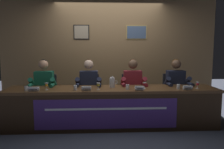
# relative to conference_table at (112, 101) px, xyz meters

# --- Properties ---
(ground_plane) EXTENTS (12.00, 12.00, 0.00)m
(ground_plane) POSITION_rel_conference_table_xyz_m (0.00, 0.11, -0.50)
(ground_plane) COLOR #383D4C
(wall_back_panelled) EXTENTS (5.07, 0.14, 2.60)m
(wall_back_panelled) POSITION_rel_conference_table_xyz_m (0.00, 1.43, 0.80)
(wall_back_panelled) COLOR #937047
(wall_back_panelled) RESTS_ON ground_plane
(conference_table) EXTENTS (3.87, 0.74, 0.72)m
(conference_table) POSITION_rel_conference_table_xyz_m (0.00, 0.00, 0.00)
(conference_table) COLOR brown
(conference_table) RESTS_ON ground_plane
(chair_far_left) EXTENTS (0.44, 0.44, 0.90)m
(chair_far_left) POSITION_rel_conference_table_xyz_m (-1.34, 0.66, -0.06)
(chair_far_left) COLOR black
(chair_far_left) RESTS_ON ground_plane
(panelist_far_left) EXTENTS (0.51, 0.48, 1.23)m
(panelist_far_left) POSITION_rel_conference_table_xyz_m (-1.34, 0.47, 0.22)
(panelist_far_left) COLOR black
(panelist_far_left) RESTS_ON ground_plane
(nameplate_far_left) EXTENTS (0.19, 0.06, 0.08)m
(nameplate_far_left) POSITION_rel_conference_table_xyz_m (-1.35, -0.16, 0.26)
(nameplate_far_left) COLOR white
(nameplate_far_left) RESTS_ON conference_table
(juice_glass_far_left) EXTENTS (0.06, 0.06, 0.12)m
(juice_glass_far_left) POSITION_rel_conference_table_xyz_m (-1.16, -0.01, 0.31)
(juice_glass_far_left) COLOR white
(juice_glass_far_left) RESTS_ON conference_table
(water_cup_far_left) EXTENTS (0.06, 0.06, 0.08)m
(water_cup_far_left) POSITION_rel_conference_table_xyz_m (-1.49, -0.08, 0.26)
(water_cup_far_left) COLOR silver
(water_cup_far_left) RESTS_ON conference_table
(chair_center_left) EXTENTS (0.44, 0.44, 0.90)m
(chair_center_left) POSITION_rel_conference_table_xyz_m (-0.44, 0.66, -0.06)
(chair_center_left) COLOR black
(chair_center_left) RESTS_ON ground_plane
(panelist_center_left) EXTENTS (0.51, 0.48, 1.23)m
(panelist_center_left) POSITION_rel_conference_table_xyz_m (-0.44, 0.47, 0.22)
(panelist_center_left) COLOR black
(panelist_center_left) RESTS_ON ground_plane
(nameplate_center_left) EXTENTS (0.17, 0.06, 0.08)m
(nameplate_center_left) POSITION_rel_conference_table_xyz_m (-0.45, -0.16, 0.26)
(nameplate_center_left) COLOR white
(nameplate_center_left) RESTS_ON conference_table
(juice_glass_center_left) EXTENTS (0.06, 0.06, 0.12)m
(juice_glass_center_left) POSITION_rel_conference_table_xyz_m (-0.25, -0.05, 0.31)
(juice_glass_center_left) COLOR white
(juice_glass_center_left) RESTS_ON conference_table
(water_cup_center_left) EXTENTS (0.06, 0.06, 0.08)m
(water_cup_center_left) POSITION_rel_conference_table_xyz_m (-0.65, -0.07, 0.26)
(water_cup_center_left) COLOR silver
(water_cup_center_left) RESTS_ON conference_table
(chair_center_right) EXTENTS (0.44, 0.44, 0.90)m
(chair_center_right) POSITION_rel_conference_table_xyz_m (0.45, 0.66, -0.06)
(chair_center_right) COLOR black
(chair_center_right) RESTS_ON ground_plane
(panelist_center_right) EXTENTS (0.51, 0.48, 1.23)m
(panelist_center_right) POSITION_rel_conference_table_xyz_m (0.45, 0.47, 0.22)
(panelist_center_right) COLOR black
(panelist_center_right) RESTS_ON ground_plane
(nameplate_center_right) EXTENTS (0.15, 0.06, 0.08)m
(nameplate_center_right) POSITION_rel_conference_table_xyz_m (0.47, -0.17, 0.26)
(nameplate_center_right) COLOR white
(nameplate_center_right) RESTS_ON conference_table
(juice_glass_center_right) EXTENTS (0.06, 0.06, 0.12)m
(juice_glass_center_right) POSITION_rel_conference_table_xyz_m (0.58, -0.03, 0.31)
(juice_glass_center_right) COLOR white
(juice_glass_center_right) RESTS_ON conference_table
(water_cup_center_right) EXTENTS (0.06, 0.06, 0.08)m
(water_cup_center_right) POSITION_rel_conference_table_xyz_m (0.27, -0.04, 0.26)
(water_cup_center_right) COLOR silver
(water_cup_center_right) RESTS_ON conference_table
(chair_far_right) EXTENTS (0.44, 0.44, 0.90)m
(chair_far_right) POSITION_rel_conference_table_xyz_m (1.34, 0.66, -0.06)
(chair_far_right) COLOR black
(chair_far_right) RESTS_ON ground_plane
(panelist_far_right) EXTENTS (0.51, 0.48, 1.23)m
(panelist_far_right) POSITION_rel_conference_table_xyz_m (1.34, 0.47, 0.22)
(panelist_far_right) COLOR black
(panelist_far_right) RESTS_ON ground_plane
(nameplate_far_right) EXTENTS (0.16, 0.06, 0.08)m
(nameplate_far_right) POSITION_rel_conference_table_xyz_m (1.32, -0.17, 0.26)
(nameplate_far_right) COLOR white
(nameplate_far_right) RESTS_ON conference_table
(juice_glass_far_right) EXTENTS (0.06, 0.06, 0.12)m
(juice_glass_far_right) POSITION_rel_conference_table_xyz_m (1.55, -0.04, 0.31)
(juice_glass_far_right) COLOR white
(juice_glass_far_right) RESTS_ON conference_table
(water_cup_far_right) EXTENTS (0.06, 0.06, 0.08)m
(water_cup_far_right) POSITION_rel_conference_table_xyz_m (1.20, -0.05, 0.26)
(water_cup_far_right) COLOR silver
(water_cup_far_right) RESTS_ON conference_table
(water_pitcher_central) EXTENTS (0.15, 0.10, 0.21)m
(water_pitcher_central) POSITION_rel_conference_table_xyz_m (0.01, 0.17, 0.32)
(water_pitcher_central) COLOR silver
(water_pitcher_central) RESTS_ON conference_table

